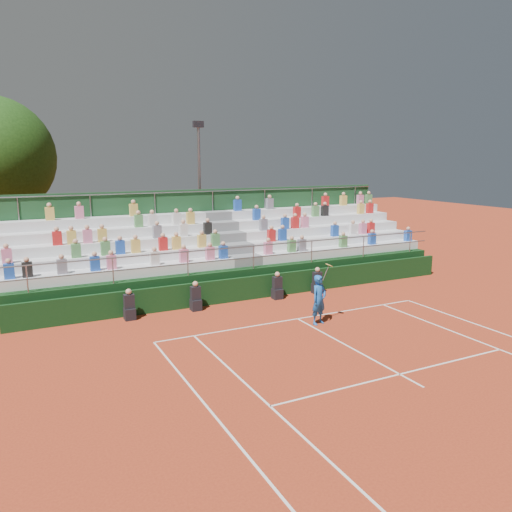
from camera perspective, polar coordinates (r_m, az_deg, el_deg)
name	(u,v)px	position (r m, az deg, el deg)	size (l,w,h in m)	color
ground	(298,319)	(18.95, 4.77, -7.18)	(90.00, 90.00, 0.00)	#A9391C
courtside_wall	(259,287)	(21.49, 0.36, -3.54)	(20.00, 0.15, 1.00)	black
line_officials	(235,294)	(20.55, -2.43, -4.31)	(8.74, 0.40, 1.19)	black
grandstand	(229,260)	(24.22, -3.11, -0.50)	(20.00, 5.20, 4.40)	black
tennis_player	(319,300)	(18.23, 7.22, -4.97)	(0.91, 0.60, 2.22)	#175AB3
floodlight_mast	(199,181)	(29.26, -6.48, 8.56)	(0.60, 0.25, 8.01)	gray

